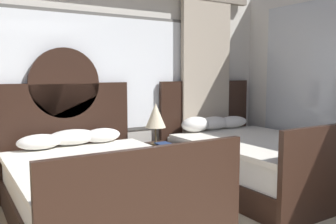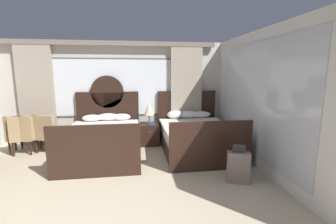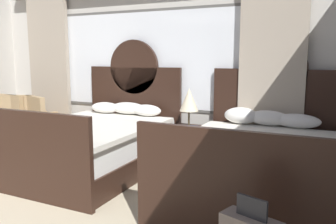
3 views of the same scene
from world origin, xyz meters
name	(u,v)px [view 3 (image 3 of 3)]	position (x,y,z in m)	size (l,w,h in m)	color
wall_back_window	(147,65)	(0.00, 4.11, 1.40)	(5.87, 0.22, 2.70)	beige
bed_near_window	(96,142)	(-0.19, 3.01, 0.38)	(1.63, 2.23, 1.80)	black
bed_near_mirror	(255,163)	(1.97, 3.01, 0.38)	(1.63, 2.23, 1.80)	black
nightstand_between_beds	(188,147)	(0.89, 3.69, 0.28)	(0.50, 0.52, 0.56)	black
table_lamp_on_nightstand	(189,100)	(0.89, 3.71, 0.94)	(0.27, 0.27, 0.55)	brown
book_on_nightstand	(190,128)	(0.95, 3.59, 0.57)	(0.18, 0.26, 0.03)	navy
armchair_by_window_left	(46,122)	(-1.52, 3.44, 0.49)	(0.73, 0.73, 0.92)	tan
armchair_by_window_centre	(20,119)	(-2.09, 3.43, 0.49)	(0.62, 0.62, 0.92)	tan
armchair_by_window_right	(22,119)	(-2.06, 3.44, 0.49)	(0.73, 0.73, 0.92)	tan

